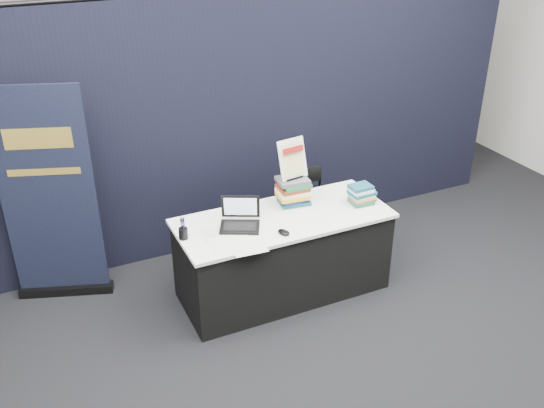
% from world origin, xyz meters
% --- Properties ---
extents(floor, '(8.00, 8.00, 0.00)m').
position_xyz_m(floor, '(0.00, 0.00, 0.00)').
color(floor, black).
rests_on(floor, ground).
extents(wall_back, '(8.00, 0.02, 3.50)m').
position_xyz_m(wall_back, '(0.00, 4.00, 1.75)').
color(wall_back, beige).
rests_on(wall_back, floor).
extents(drape_partition, '(6.00, 0.08, 2.40)m').
position_xyz_m(drape_partition, '(0.00, 1.60, 1.20)').
color(drape_partition, black).
rests_on(drape_partition, floor).
extents(display_table, '(1.80, 0.75, 0.75)m').
position_xyz_m(display_table, '(0.00, 0.55, 0.38)').
color(display_table, black).
rests_on(display_table, floor).
extents(laptop, '(0.38, 0.37, 0.24)m').
position_xyz_m(laptop, '(-0.40, 0.57, 0.81)').
color(laptop, black).
rests_on(laptop, display_table).
extents(mouse, '(0.11, 0.13, 0.03)m').
position_xyz_m(mouse, '(-0.12, 0.30, 0.77)').
color(mouse, black).
rests_on(mouse, display_table).
extents(brochure_left, '(0.34, 0.26, 0.00)m').
position_xyz_m(brochure_left, '(-0.54, 0.36, 0.75)').
color(brochure_left, white).
rests_on(brochure_left, display_table).
extents(brochure_mid, '(0.27, 0.20, 0.00)m').
position_xyz_m(brochure_mid, '(-0.46, 0.22, 0.75)').
color(brochure_mid, silver).
rests_on(brochure_mid, display_table).
extents(brochure_right, '(0.30, 0.22, 0.00)m').
position_xyz_m(brochure_right, '(-0.58, 0.53, 0.75)').
color(brochure_right, silver).
rests_on(brochure_right, display_table).
extents(pen_cup, '(0.09, 0.09, 0.09)m').
position_xyz_m(pen_cup, '(-0.86, 0.57, 0.80)').
color(pen_cup, black).
rests_on(pen_cup, display_table).
extents(book_stack_tall, '(0.26, 0.21, 0.24)m').
position_xyz_m(book_stack_tall, '(0.18, 0.72, 0.87)').
color(book_stack_tall, '#194F5F').
rests_on(book_stack_tall, display_table).
extents(book_stack_short, '(0.21, 0.16, 0.17)m').
position_xyz_m(book_stack_short, '(0.72, 0.48, 0.84)').
color(book_stack_short, '#1D6C37').
rests_on(book_stack_short, display_table).
extents(info_sign, '(0.27, 0.15, 0.35)m').
position_xyz_m(info_sign, '(0.18, 0.75, 1.16)').
color(info_sign, black).
rests_on(info_sign, book_stack_tall).
extents(pullup_banner, '(0.79, 0.36, 1.89)m').
position_xyz_m(pullup_banner, '(-1.74, 1.34, 0.84)').
color(pullup_banner, black).
rests_on(pullup_banner, floor).
extents(stacking_chair, '(0.39, 0.40, 0.85)m').
position_xyz_m(stacking_chair, '(0.49, 0.99, 0.48)').
color(stacking_chair, black).
rests_on(stacking_chair, floor).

